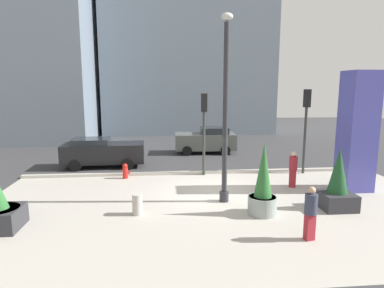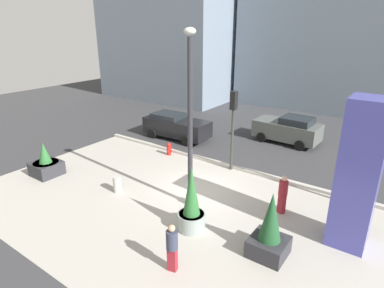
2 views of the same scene
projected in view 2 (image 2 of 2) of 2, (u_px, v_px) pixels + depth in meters
ground_plane at (239, 163)px, 17.85m from camera, size 60.00×60.00×0.00m
plaza_pavement at (172, 210)px, 13.26m from camera, size 18.00×10.00×0.02m
curb_strip at (232, 167)px, 17.15m from camera, size 18.00×0.24×0.16m
lamp_post at (190, 126)px, 12.56m from camera, size 0.44×0.44×7.08m
art_pillar_blue at (358, 176)px, 10.44m from camera, size 1.23×1.23×5.13m
potted_plant_mid_plaza at (192, 206)px, 11.71m from camera, size 1.02×1.02×2.56m
potted_plant_near_left at (46, 164)px, 16.20m from camera, size 1.29×1.29×1.72m
potted_plant_by_pillar at (270, 232)px, 10.39m from camera, size 1.18×1.18×2.29m
fire_hydrant at (169, 149)px, 18.77m from camera, size 0.36×0.26×0.75m
concrete_bollard at (117, 185)px, 14.58m from camera, size 0.36×0.36×0.75m
traffic_light_corner at (346, 135)px, 13.06m from camera, size 0.28×0.42×4.34m
traffic_light_far_side at (233, 118)px, 16.05m from camera, size 0.28×0.42×4.14m
car_intersection at (176, 126)px, 21.44m from camera, size 4.52×2.09×1.63m
car_passing_lane at (288, 129)px, 20.64m from camera, size 4.15×2.24×1.76m
pedestrian_crossing at (283, 193)px, 12.78m from camera, size 0.49×0.49×1.64m
pedestrian_on_sidewalk at (172, 246)px, 9.72m from camera, size 0.43×0.43×1.63m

